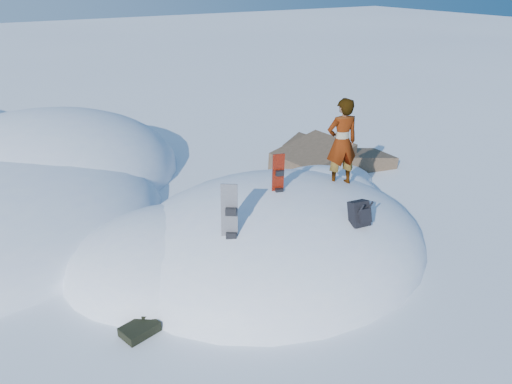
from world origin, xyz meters
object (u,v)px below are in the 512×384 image
snowboard_dark (230,226)px  person (342,142)px  backpack (360,214)px  snowboard_red (278,184)px

snowboard_dark → person: 3.46m
snowboard_dark → backpack: snowboard_dark is taller
snowboard_red → snowboard_dark: bearing=-137.5°
backpack → person: (0.85, 1.64, 0.83)m
snowboard_red → person: (1.71, 0.07, 0.58)m
backpack → person: size_ratio=0.30×
person → backpack: bearing=75.4°
person → snowboard_red: bearing=15.4°
snowboard_red → snowboard_dark: (-1.55, -0.77, -0.21)m
snowboard_red → snowboard_dark: snowboard_red is taller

